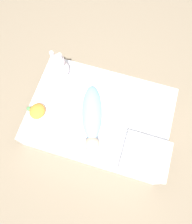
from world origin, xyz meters
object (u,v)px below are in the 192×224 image
Objects in this scene: swaddled_baby at (92,117)px; bunny_plush at (59,67)px; pillow at (146,157)px; turtle_plush at (37,111)px.

swaddled_baby is 0.51m from bunny_plush.
pillow is 2.21× the size of turtle_plush.
swaddled_baby is 1.56× the size of pillow.
bunny_plush is at bearing -30.17° from pillow.
pillow is at bearing 173.55° from turtle_plush.
turtle_plush is at bearing 81.08° from bunny_plush.
turtle_plush is (0.94, -0.11, -0.00)m from pillow.
turtle_plush is at bearing -98.13° from swaddled_baby.
pillow is 0.94m from turtle_plush.
swaddled_baby is at bearing -20.42° from pillow.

